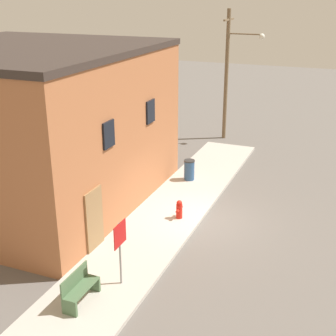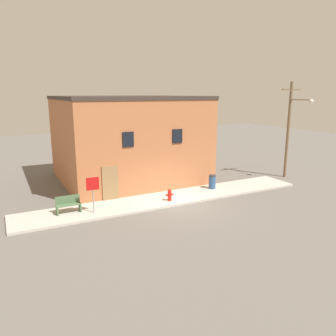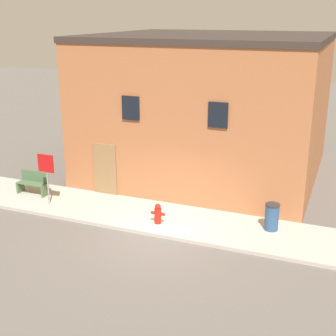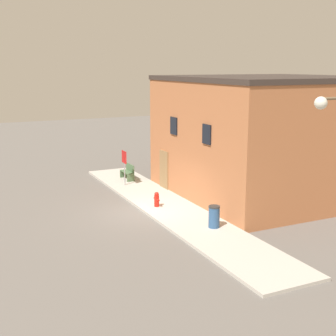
{
  "view_description": "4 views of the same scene",
  "coord_description": "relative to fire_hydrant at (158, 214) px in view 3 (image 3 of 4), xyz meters",
  "views": [
    {
      "loc": [
        -15.1,
        -4.77,
        8.15
      ],
      "look_at": [
        -0.14,
        1.33,
        2.0
      ],
      "focal_mm": 50.0,
      "sensor_mm": 36.0,
      "label": 1
    },
    {
      "loc": [
        -9.02,
        -15.73,
        6.38
      ],
      "look_at": [
        -0.14,
        1.33,
        2.0
      ],
      "focal_mm": 35.0,
      "sensor_mm": 36.0,
      "label": 2
    },
    {
      "loc": [
        5.54,
        -12.83,
        7.06
      ],
      "look_at": [
        -0.14,
        1.33,
        2.0
      ],
      "focal_mm": 50.0,
      "sensor_mm": 36.0,
      "label": 3
    },
    {
      "loc": [
        19.36,
        -8.0,
        6.73
      ],
      "look_at": [
        -0.14,
        1.33,
        2.0
      ],
      "focal_mm": 50.0,
      "sensor_mm": 36.0,
      "label": 4
    }
  ],
  "objects": [
    {
      "name": "trash_bin",
      "position": [
        3.74,
        0.94,
        0.11
      ],
      "size": [
        0.49,
        0.49,
        0.93
      ],
      "color": "#2D517F",
      "rests_on": "sidewalk"
    },
    {
      "name": "ground_plane",
      "position": [
        0.31,
        -0.8,
        -0.48
      ],
      "size": [
        80.0,
        80.0,
        0.0
      ],
      "primitive_type": "plane",
      "color": "#66605B"
    },
    {
      "name": "stop_sign",
      "position": [
        -4.56,
        0.06,
        1.02
      ],
      "size": [
        0.69,
        0.06,
        1.96
      ],
      "color": "gray",
      "rests_on": "sidewalk"
    },
    {
      "name": "brick_building",
      "position": [
        -0.17,
        6.48,
        2.63
      ],
      "size": [
        9.73,
        9.39,
        6.22
      ],
      "color": "#B26B42",
      "rests_on": "ground"
    },
    {
      "name": "fire_hydrant",
      "position": [
        0.0,
        0.0,
        0.0
      ],
      "size": [
        0.5,
        0.24,
        0.72
      ],
      "color": "red",
      "rests_on": "sidewalk"
    },
    {
      "name": "bench",
      "position": [
        -5.76,
        0.72,
        0.07
      ],
      "size": [
        1.28,
        0.44,
        0.91
      ],
      "color": "#4C6B47",
      "rests_on": "sidewalk"
    },
    {
      "name": "sidewalk",
      "position": [
        0.31,
        0.52,
        -0.42
      ],
      "size": [
        18.3,
        2.65,
        0.12
      ],
      "color": "#BCB7AD",
      "rests_on": "ground"
    }
  ]
}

